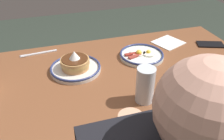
{
  "coord_description": "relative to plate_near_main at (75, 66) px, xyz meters",
  "views": [
    {
      "loc": [
        0.25,
        0.87,
        1.36
      ],
      "look_at": [
        -0.02,
        0.0,
        0.78
      ],
      "focal_mm": 38.53,
      "sensor_mm": 36.0,
      "label": 1
    }
  ],
  "objects": [
    {
      "name": "plate_near_main",
      "position": [
        0.0,
        0.0,
        0.0
      ],
      "size": [
        0.24,
        0.24,
        0.1
      ],
      "color": "silver",
      "rests_on": "dining_table"
    },
    {
      "name": "cell_phone",
      "position": [
        -0.77,
        -0.04,
        -0.02
      ],
      "size": [
        0.16,
        0.12,
        0.01
      ],
      "primitive_type": "cube",
      "rotation": [
        0.0,
        0.0,
        -0.36
      ],
      "color": "black",
      "rests_on": "dining_table"
    },
    {
      "name": "fork_near",
      "position": [
        0.16,
        -0.22,
        -0.02
      ],
      "size": [
        0.19,
        0.03,
        0.01
      ],
      "color": "silver",
      "rests_on": "dining_table"
    },
    {
      "name": "plate_center_pancakes",
      "position": [
        -0.35,
        -0.03,
        -0.01
      ],
      "size": [
        0.23,
        0.23,
        0.04
      ],
      "color": "white",
      "rests_on": "dining_table"
    },
    {
      "name": "paper_napkin",
      "position": [
        -0.56,
        -0.13,
        -0.02
      ],
      "size": [
        0.19,
        0.19,
        0.0
      ],
      "primitive_type": "cube",
      "rotation": [
        0.0,
        0.0,
        0.39
      ],
      "color": "white",
      "rests_on": "dining_table"
    },
    {
      "name": "drinking_glass",
      "position": [
        -0.22,
        0.29,
        0.04
      ],
      "size": [
        0.07,
        0.07,
        0.15
      ],
      "color": "silver",
      "rests_on": "dining_table"
    },
    {
      "name": "dining_table",
      "position": [
        -0.13,
        0.09,
        -0.13
      ],
      "size": [
        1.49,
        0.76,
        0.75
      ],
      "color": "brown",
      "rests_on": "ground_plane"
    }
  ]
}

